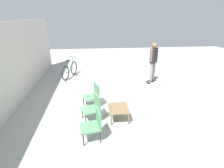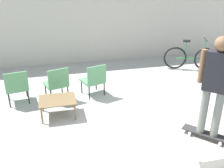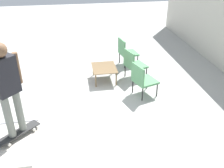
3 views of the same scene
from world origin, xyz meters
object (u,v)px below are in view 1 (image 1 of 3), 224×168
Objects in this scene: patio_chair_left at (93,124)px; patio_chair_center at (93,107)px; patio_chair_right at (93,94)px; bicycle at (70,70)px; skateboard_on_ramp at (152,80)px; person_skater at (154,59)px; coffee_table at (119,109)px; skate_ramp_box at (153,83)px.

patio_chair_left is 0.95m from patio_chair_center.
patio_chair_center is at bearing -18.62° from patio_chair_right.
patio_chair_left is at bearing -17.51° from patio_chair_center.
patio_chair_left is 0.52× the size of bicycle.
skateboard_on_ramp is at bearing 114.10° from patio_chair_center.
patio_chair_right is (1.88, 0.00, 0.00)m from patio_chair_left.
coffee_table is (-2.46, 1.91, -1.03)m from person_skater.
skate_ramp_box is 0.30m from skateboard_on_ramp.
skateboard_on_ramp is 4.41m from bicycle.
patio_chair_left is at bearing 141.22° from skate_ramp_box.
bicycle is (3.44, 1.24, -0.07)m from patio_chair_right.
person_skater reaches higher than coffee_table.
person_skater is 4.52m from bicycle.
patio_chair_center is 0.52× the size of bicycle.
bicycle reaches higher than patio_chair_left.
bicycle is at bearing -177.37° from patio_chair_left.
person_skater is at bearing 100.15° from patio_chair_right.
patio_chair_right is (0.97, 0.82, 0.11)m from coffee_table.
skateboard_on_ramp is 0.87× the size of patio_chair_center.
patio_chair_center is at bearing 132.31° from skate_ramp_box.
bicycle reaches higher than patio_chair_center.
patio_chair_center is 4.55m from bicycle.
person_skater is 4.44m from patio_chair_left.
skate_ramp_box is at bearing -37.75° from coffee_table.
bicycle is at bearing 112.05° from skateboard_on_ramp.
patio_chair_left is 1.88m from patio_chair_right.
skateboard_on_ramp is at bearing 130.70° from patio_chair_left.
patio_chair_center is (-2.44, 2.73, 0.09)m from skateboard_on_ramp.
skateboard_on_ramp is 0.94× the size of coffee_table.
bicycle is (4.41, 2.05, 0.04)m from coffee_table.
skate_ramp_box is 1.52× the size of coffee_table.
skateboard_on_ramp is at bearing 100.15° from patio_chair_right.
patio_chair_right is at bearing 169.64° from patio_chair_left.
coffee_table is 1.23m from patio_chair_left.
coffee_table is at bearing -173.30° from person_skater.
bicycle is at bearing -178.90° from patio_chair_right.
patio_chair_left reaches higher than coffee_table.
patio_chair_center is at bearing -144.00° from bicycle.
person_skater is at bearing -37.75° from coffee_table.
person_skater is 3.77m from patio_chair_center.
skate_ramp_box is 1.62× the size of skateboard_on_ramp.
patio_chair_center is at bearing 169.71° from patio_chair_left.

